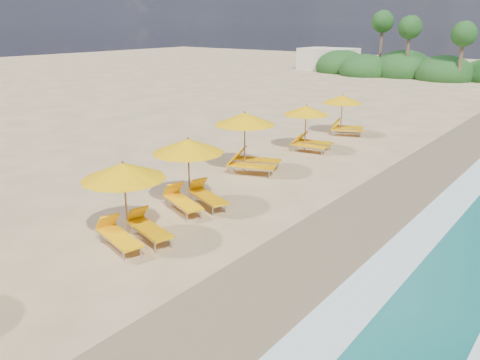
{
  "coord_description": "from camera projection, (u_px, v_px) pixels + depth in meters",
  "views": [
    {
      "loc": [
        9.37,
        -12.16,
        6.27
      ],
      "look_at": [
        0.0,
        0.0,
        1.2
      ],
      "focal_mm": 36.15,
      "sensor_mm": 36.0,
      "label": 1
    }
  ],
  "objects": [
    {
      "name": "ground",
      "position": [
        240.0,
        213.0,
        16.54
      ],
      "size": [
        160.0,
        160.0,
        0.0
      ],
      "primitive_type": "plane",
      "color": "tan",
      "rests_on": "ground"
    },
    {
      "name": "wet_sand",
      "position": [
        347.0,
        244.0,
        14.22
      ],
      "size": [
        4.0,
        160.0,
        0.01
      ],
      "primitive_type": "cube",
      "color": "olive",
      "rests_on": "ground"
    },
    {
      "name": "surf_foam",
      "position": [
        442.0,
        271.0,
        12.65
      ],
      "size": [
        4.0,
        160.0,
        0.01
      ],
      "color": "white",
      "rests_on": "ground"
    },
    {
      "name": "station_2",
      "position": [
        128.0,
        198.0,
        13.93
      ],
      "size": [
        3.07,
        2.97,
        2.49
      ],
      "rotation": [
        0.0,
        0.0,
        -0.24
      ],
      "color": "olive",
      "rests_on": "ground"
    },
    {
      "name": "station_3",
      "position": [
        191.0,
        169.0,
        16.58
      ],
      "size": [
        3.23,
        3.17,
        2.52
      ],
      "rotation": [
        0.0,
        0.0,
        -0.34
      ],
      "color": "olive",
      "rests_on": "ground"
    },
    {
      "name": "station_4",
      "position": [
        249.0,
        138.0,
        20.69
      ],
      "size": [
        3.42,
        3.36,
        2.65
      ],
      "rotation": [
        0.0,
        0.0,
        0.36
      ],
      "color": "olive",
      "rests_on": "ground"
    },
    {
      "name": "station_5",
      "position": [
        309.0,
        125.0,
        24.17
      ],
      "size": [
        2.78,
        2.65,
        2.33
      ],
      "rotation": [
        0.0,
        0.0,
        0.17
      ],
      "color": "olive",
      "rests_on": "ground"
    },
    {
      "name": "station_6",
      "position": [
        345.0,
        112.0,
        27.61
      ],
      "size": [
        3.05,
        3.03,
        2.33
      ],
      "rotation": [
        0.0,
        0.0,
        0.42
      ],
      "color": "olive",
      "rests_on": "ground"
    },
    {
      "name": "treeline",
      "position": [
        411.0,
        68.0,
        56.22
      ],
      "size": [
        25.8,
        8.8,
        9.74
      ],
      "color": "#163D14",
      "rests_on": "ground"
    },
    {
      "name": "beach_building",
      "position": [
        328.0,
        59.0,
        64.95
      ],
      "size": [
        7.0,
        5.0,
        2.8
      ],
      "primitive_type": "cube",
      "color": "beige",
      "rests_on": "ground"
    }
  ]
}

